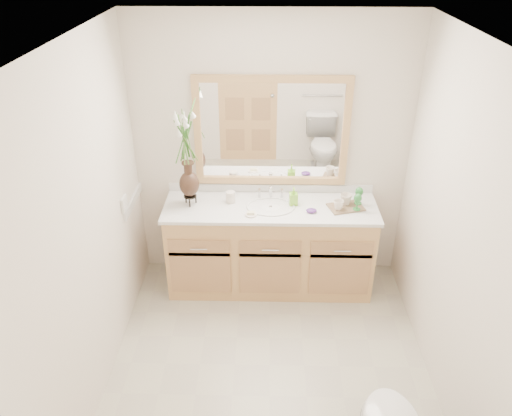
{
  "coord_description": "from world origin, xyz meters",
  "views": [
    {
      "loc": [
        -0.04,
        -2.72,
        2.94
      ],
      "look_at": [
        -0.12,
        0.65,
        1.02
      ],
      "focal_mm": 35.0,
      "sensor_mm": 36.0,
      "label": 1
    }
  ],
  "objects_px": {
    "tumbler": "(231,197)",
    "tray": "(346,207)",
    "flower_vase": "(186,144)",
    "soap_bottle": "(293,197)"
  },
  "relations": [
    {
      "from": "tumbler",
      "to": "tray",
      "type": "bearing_deg",
      "value": -4.59
    },
    {
      "from": "flower_vase",
      "to": "soap_bottle",
      "type": "bearing_deg",
      "value": 1.11
    },
    {
      "from": "flower_vase",
      "to": "tumbler",
      "type": "xyz_separation_m",
      "value": [
        0.34,
        0.04,
        -0.51
      ]
    },
    {
      "from": "flower_vase",
      "to": "tray",
      "type": "height_order",
      "value": "flower_vase"
    },
    {
      "from": "tumbler",
      "to": "soap_bottle",
      "type": "bearing_deg",
      "value": -2.71
    },
    {
      "from": "flower_vase",
      "to": "tumbler",
      "type": "distance_m",
      "value": 0.62
    },
    {
      "from": "flower_vase",
      "to": "tray",
      "type": "relative_size",
      "value": 2.85
    },
    {
      "from": "flower_vase",
      "to": "tumbler",
      "type": "height_order",
      "value": "flower_vase"
    },
    {
      "from": "flower_vase",
      "to": "soap_bottle",
      "type": "height_order",
      "value": "flower_vase"
    },
    {
      "from": "tumbler",
      "to": "tray",
      "type": "height_order",
      "value": "tumbler"
    }
  ]
}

